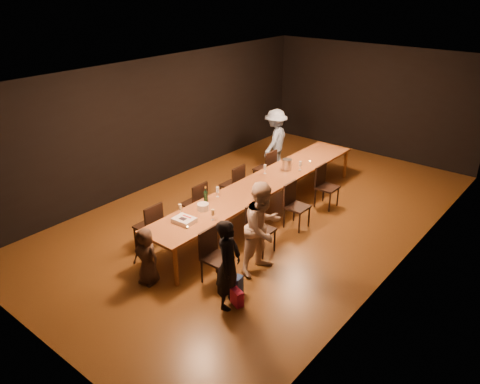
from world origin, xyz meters
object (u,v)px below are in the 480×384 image
Objects in this scene: chair_right_3 at (327,187)px; man_blue at (275,141)px; chair_left_3 at (264,168)px; woman_birthday at (228,264)px; chair_left_0 at (148,226)px; woman_tan at (263,228)px; chair_right_1 at (261,229)px; chair_left_2 at (232,184)px; chair_right_0 at (217,258)px; chair_left_1 at (194,203)px; birthday_cake at (184,220)px; child at (146,256)px; chair_right_2 at (297,206)px; table at (263,184)px; plate_stack at (203,207)px; champagne_bottle at (206,194)px; ice_bucket at (287,164)px.

man_blue reaches higher than chair_right_3.
chair_left_3 is 4.52m from woman_birthday.
woman_tan is at bearing -70.05° from chair_left_0.
chair_right_1 is 2.94m from chair_left_3.
chair_left_2 is at bearing 0.00° from chair_left_0.
chair_right_0 is 2.08m from chair_left_1.
man_blue is 4.62m from birthday_cake.
child reaches higher than chair_right_1.
chair_right_2 and chair_left_2 have the same top height.
chair_right_0 is 1.00× the size of chair_left_3.
table is 27.67× the size of plate_stack.
chair_right_2 is 2.08m from chair_left_1.
chair_right_1 and chair_right_2 have the same top height.
chair_left_1 is at bearing -180.00° from chair_left_3.
woman_tan is at bearing 154.09° from chair_right_0.
birthday_cake is (-0.89, -1.05, 0.33)m from chair_right_1.
chair_right_3 is 1.00× the size of chair_left_2.
woman_tan reaches higher than woman_birthday.
chair_left_0 is 0.89m from birthday_cake.
chair_left_1 is at bearing -54.78° from chair_right_2.
chair_right_1 is (0.00, 1.20, 0.00)m from chair_right_0.
chair_left_2 is 2.41m from birthday_cake.
chair_right_0 and chair_left_0 have the same top height.
chair_right_2 is 0.57× the size of woman_tan.
chair_left_2 is 2.83× the size of champagne_bottle.
table is 2.25m from birthday_cake.
man_blue is at bearing 22.00° from chair_left_3.
plate_stack is at bearing -156.49° from chair_left_2.
chair_left_0 is 2.40m from chair_left_2.
chair_right_0 is 5.07m from man_blue.
chair_right_2 is 1.00× the size of chair_left_2.
woman_tan is (1.21, -1.65, 0.12)m from table.
birthday_cake is (-0.89, 0.15, 0.33)m from chair_right_0.
chair_right_1 is at bearing 27.09° from plate_stack.
champagne_bottle is (-1.14, -0.23, 0.45)m from chair_right_1.
chair_left_1 is at bearing -111.55° from ice_bucket.
chair_left_0 is at bearing -35.31° from chair_right_2.
chair_left_0 is 1.00× the size of chair_left_3.
chair_right_0 is at bearing -36.27° from plate_stack.
woman_tan is at bearing 7.27° from chair_right_3.
woman_birthday is (2.23, -3.93, 0.27)m from chair_left_3.
chair_left_0 is at bearing -180.00° from chair_left_3.
birthday_cake is at bearing 52.40° from woman_birthday.
chair_right_2 is at bearing -125.22° from chair_left_3.
chair_right_2 is 2.83× the size of champagne_bottle.
champagne_bottle is at bearing -78.79° from chair_right_1.
chair_right_3 is at bearing -25.28° from chair_left_0.
chair_right_0 is at bearing -13.09° from birthday_cake.
chair_right_2 is 1.98m from plate_stack.
chair_left_1 is 2.40m from chair_left_3.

